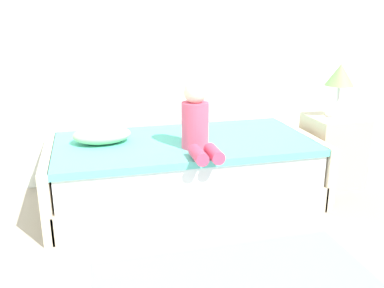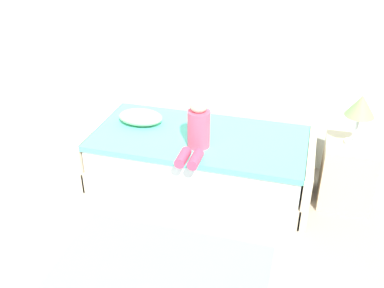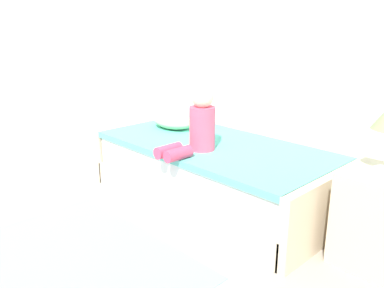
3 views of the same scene
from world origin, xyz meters
TOP-DOWN VIEW (x-y plane):
  - wall_rear at (0.00, 2.60)m, footprint 7.20×0.10m
  - bed at (0.28, 2.00)m, footprint 2.11×1.00m
  - nightstand at (1.63, 2.04)m, footprint 0.44×0.44m
  - child_figure at (0.32, 1.77)m, footprint 0.20×0.51m
  - pillow at (-0.34, 2.10)m, footprint 0.44×0.30m
  - area_rug at (0.31, 0.70)m, footprint 1.60×1.10m

SIDE VIEW (x-z plane):
  - area_rug at x=0.31m, z-range 0.00..0.01m
  - bed at x=0.28m, z-range 0.00..0.50m
  - nightstand at x=1.63m, z-range 0.00..0.60m
  - pillow at x=-0.34m, z-range 0.50..0.63m
  - child_figure at x=0.32m, z-range 0.45..0.96m
  - wall_rear at x=0.00m, z-range 0.00..2.90m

